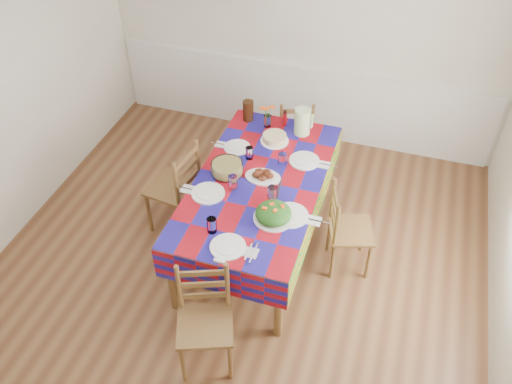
% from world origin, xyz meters
% --- Properties ---
extents(room, '(4.58, 5.08, 2.78)m').
position_xyz_m(room, '(0.00, 0.00, 1.35)').
color(room, brown).
rests_on(room, ground).
extents(wainscot, '(4.41, 0.06, 0.92)m').
position_xyz_m(wainscot, '(0.00, 2.48, 0.49)').
color(wainscot, white).
rests_on(wainscot, room).
extents(dining_table, '(1.11, 2.06, 0.80)m').
position_xyz_m(dining_table, '(0.09, 0.57, 0.71)').
color(dining_table, brown).
rests_on(dining_table, room).
extents(setting_near_head, '(0.46, 0.31, 0.14)m').
position_xyz_m(setting_near_head, '(0.04, -0.22, 0.83)').
color(setting_near_head, white).
rests_on(setting_near_head, dining_table).
extents(setting_left_near, '(0.53, 0.32, 0.14)m').
position_xyz_m(setting_left_near, '(-0.21, 0.31, 0.83)').
color(setting_left_near, white).
rests_on(setting_left_near, dining_table).
extents(setting_left_far, '(0.46, 0.28, 0.12)m').
position_xyz_m(setting_left_far, '(-0.20, 0.92, 0.83)').
color(setting_left_far, white).
rests_on(setting_left_far, dining_table).
extents(setting_right_near, '(0.57, 0.33, 0.15)m').
position_xyz_m(setting_right_near, '(0.41, 0.27, 0.84)').
color(setting_right_near, white).
rests_on(setting_right_near, dining_table).
extents(setting_right_far, '(0.53, 0.31, 0.14)m').
position_xyz_m(setting_right_far, '(0.35, 0.91, 0.83)').
color(setting_right_far, white).
rests_on(setting_right_far, dining_table).
extents(meat_platter, '(0.32, 0.23, 0.06)m').
position_xyz_m(meat_platter, '(0.11, 0.62, 0.83)').
color(meat_platter, white).
rests_on(meat_platter, dining_table).
extents(salad_platter, '(0.33, 0.33, 0.14)m').
position_xyz_m(salad_platter, '(0.35, 0.15, 0.86)').
color(salad_platter, white).
rests_on(salad_platter, dining_table).
extents(pasta_bowl, '(0.29, 0.29, 0.10)m').
position_xyz_m(pasta_bowl, '(-0.22, 0.59, 0.85)').
color(pasta_bowl, white).
rests_on(pasta_bowl, dining_table).
extents(cake, '(0.27, 0.27, 0.08)m').
position_xyz_m(cake, '(0.06, 1.17, 0.84)').
color(cake, white).
rests_on(cake, dining_table).
extents(serving_utensils, '(0.14, 0.32, 0.01)m').
position_xyz_m(serving_utensils, '(0.27, 0.48, 0.81)').
color(serving_utensils, black).
rests_on(serving_utensils, dining_table).
extents(flower_vase, '(0.15, 0.13, 0.25)m').
position_xyz_m(flower_vase, '(-0.08, 1.39, 0.90)').
color(flower_vase, white).
rests_on(flower_vase, dining_table).
extents(hot_sauce, '(0.04, 0.04, 0.17)m').
position_xyz_m(hot_sauce, '(0.08, 1.46, 0.89)').
color(hot_sauce, '#B70E18').
rests_on(hot_sauce, dining_table).
extents(green_pitcher, '(0.16, 0.16, 0.27)m').
position_xyz_m(green_pitcher, '(0.28, 1.39, 0.94)').
color(green_pitcher, '#C9EFA9').
rests_on(green_pitcher, dining_table).
extents(tea_pitcher, '(0.11, 0.11, 0.22)m').
position_xyz_m(tea_pitcher, '(-0.30, 1.45, 0.91)').
color(tea_pitcher, black).
rests_on(tea_pitcher, dining_table).
extents(name_card, '(0.09, 0.03, 0.02)m').
position_xyz_m(name_card, '(0.09, -0.43, 0.81)').
color(name_card, white).
rests_on(name_card, dining_table).
extents(chair_near, '(0.53, 0.52, 0.95)m').
position_xyz_m(chair_near, '(0.07, -0.74, 0.47)').
color(chair_near, brown).
rests_on(chair_near, room).
extents(chair_far, '(0.48, 0.47, 0.88)m').
position_xyz_m(chair_far, '(0.10, 1.87, 0.43)').
color(chair_far, brown).
rests_on(chair_far, room).
extents(chair_left, '(0.48, 0.50, 1.01)m').
position_xyz_m(chair_left, '(-0.73, 0.56, 0.50)').
color(chair_left, brown).
rests_on(chair_left, room).
extents(chair_right, '(0.48, 0.49, 0.90)m').
position_xyz_m(chair_right, '(0.92, 0.55, 0.44)').
color(chair_right, brown).
rests_on(chair_right, room).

